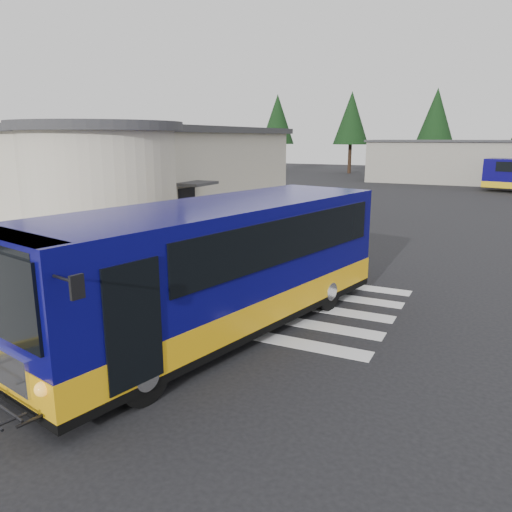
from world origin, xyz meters
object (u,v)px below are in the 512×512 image
at_px(pedestrian_a, 79,244).
at_px(pedestrian_b, 19,282).
at_px(bollard, 58,291).
at_px(transit_bus, 217,272).

distance_m(pedestrian_a, pedestrian_b, 4.09).
xyz_separation_m(pedestrian_a, pedestrian_b, (1.74, -3.70, -0.08)).
distance_m(pedestrian_b, bollard, 0.95).
bearing_deg(bollard, pedestrian_a, 127.95).
height_order(transit_bus, pedestrian_b, transit_bus).
bearing_deg(pedestrian_a, bollard, -148.23).
bearing_deg(transit_bus, bollard, -155.08).
height_order(pedestrian_a, bollard, pedestrian_a).
distance_m(transit_bus, pedestrian_a, 7.01).
xyz_separation_m(transit_bus, pedestrian_a, (-6.61, 2.29, -0.41)).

